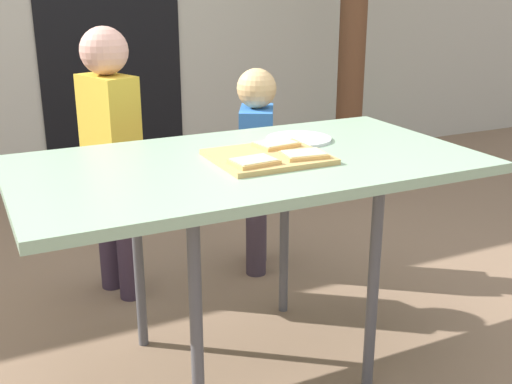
{
  "coord_description": "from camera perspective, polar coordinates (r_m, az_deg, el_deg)",
  "views": [
    {
      "loc": [
        -0.8,
        -1.71,
        1.26
      ],
      "look_at": [
        0.03,
        0.0,
        0.63
      ],
      "focal_mm": 44.42,
      "sensor_mm": 36.0,
      "label": 1
    }
  ],
  "objects": [
    {
      "name": "house_door",
      "position": [
        4.17,
        -13.08,
        14.43
      ],
      "size": [
        0.9,
        0.02,
        2.0
      ],
      "primitive_type": "cube",
      "color": "black",
      "rests_on": "ground"
    },
    {
      "name": "garden_hose_coil",
      "position": [
        4.73,
        11.89,
        2.85
      ],
      "size": [
        0.35,
        0.35,
        0.04
      ],
      "primitive_type": "cylinder",
      "color": "green",
      "rests_on": "ground"
    },
    {
      "name": "pizza_slice_far_right",
      "position": [
        2.05,
        1.83,
        4.33
      ],
      "size": [
        0.14,
        0.11,
        0.01
      ],
      "color": "#E3AC5E",
      "rests_on": "cutting_board"
    },
    {
      "name": "child_left",
      "position": [
        2.58,
        -12.93,
        4.18
      ],
      "size": [
        0.21,
        0.27,
        1.1
      ],
      "color": "#372838",
      "rests_on": "ground"
    },
    {
      "name": "dining_table",
      "position": [
        1.97,
        -0.74,
        1.56
      ],
      "size": [
        1.43,
        0.77,
        0.74
      ],
      "color": "#93B594",
      "rests_on": "ground"
    },
    {
      "name": "pizza_slice_near_left",
      "position": [
        1.85,
        -0.19,
        2.78
      ],
      "size": [
        0.14,
        0.11,
        0.01
      ],
      "color": "#E3AC5E",
      "rests_on": "cutting_board"
    },
    {
      "name": "plate_white_right",
      "position": [
        2.2,
        3.86,
        4.78
      ],
      "size": [
        0.23,
        0.23,
        0.01
      ],
      "primitive_type": "cylinder",
      "color": "silver",
      "rests_on": "dining_table"
    },
    {
      "name": "ground_plane",
      "position": [
        2.27,
        -0.67,
        -15.3
      ],
      "size": [
        16.0,
        16.0,
        0.0
      ],
      "primitive_type": "plane",
      "color": "#83664F"
    },
    {
      "name": "cutting_board",
      "position": [
        1.96,
        1.09,
        3.19
      ],
      "size": [
        0.34,
        0.3,
        0.02
      ],
      "primitive_type": "cube",
      "color": "tan",
      "rests_on": "dining_table"
    },
    {
      "name": "pizza_slice_near_right",
      "position": [
        1.93,
        4.34,
        3.39
      ],
      "size": [
        0.14,
        0.11,
        0.01
      ],
      "color": "#E3AC5E",
      "rests_on": "cutting_board"
    },
    {
      "name": "child_right",
      "position": [
        2.78,
        0.05,
        3.09
      ],
      "size": [
        0.24,
        0.28,
        0.91
      ],
      "color": "#3C2F3B",
      "rests_on": "ground"
    }
  ]
}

